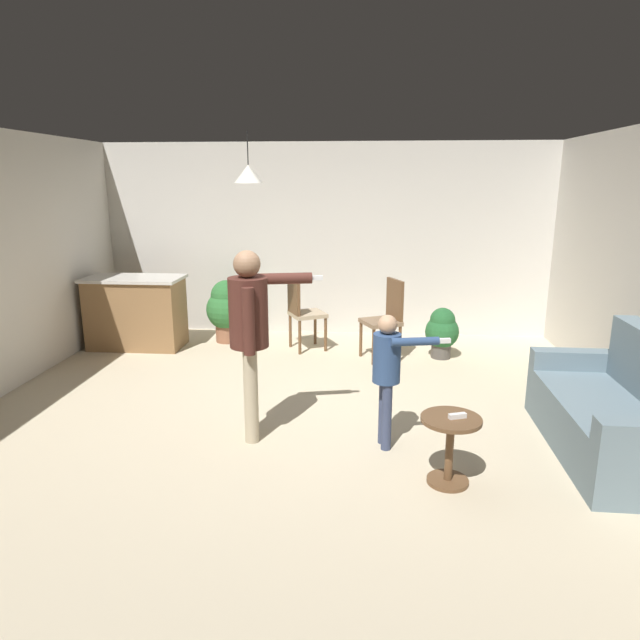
% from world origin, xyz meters
% --- Properties ---
extents(ground, '(7.68, 7.68, 0.00)m').
position_xyz_m(ground, '(0.00, 0.00, 0.00)').
color(ground, beige).
extents(wall_back, '(6.40, 0.10, 2.70)m').
position_xyz_m(wall_back, '(0.00, 3.20, 1.35)').
color(wall_back, beige).
rests_on(wall_back, ground).
extents(couch_floral, '(0.88, 1.81, 1.00)m').
position_xyz_m(couch_floral, '(2.64, -0.43, 0.33)').
color(couch_floral, slate).
rests_on(couch_floral, ground).
extents(kitchen_counter, '(1.26, 0.66, 0.95)m').
position_xyz_m(kitchen_counter, '(-2.45, 2.20, 0.48)').
color(kitchen_counter, olive).
rests_on(kitchen_counter, ground).
extents(side_table_by_couch, '(0.44, 0.44, 0.52)m').
position_xyz_m(side_table_by_couch, '(1.23, -1.02, 0.33)').
color(side_table_by_couch, brown).
rests_on(side_table_by_couch, ground).
extents(person_adult, '(0.76, 0.58, 1.63)m').
position_xyz_m(person_adult, '(-0.36, -0.38, 1.01)').
color(person_adult, tan).
rests_on(person_adult, ground).
extents(person_child, '(0.61, 0.32, 1.14)m').
position_xyz_m(person_child, '(0.78, -0.46, 0.71)').
color(person_child, '#384260').
rests_on(person_child, ground).
extents(dining_chair_by_counter, '(0.56, 0.56, 1.00)m').
position_xyz_m(dining_chair_by_counter, '(0.85, 1.97, 0.55)').
color(dining_chair_by_counter, brown).
rests_on(dining_chair_by_counter, ground).
extents(dining_chair_near_wall, '(0.57, 0.57, 1.00)m').
position_xyz_m(dining_chair_near_wall, '(-0.23, 2.25, 0.55)').
color(dining_chair_near_wall, brown).
rests_on(dining_chair_near_wall, ground).
extents(potted_plant_corner, '(0.42, 0.42, 0.64)m').
position_xyz_m(potted_plant_corner, '(1.55, 2.05, 0.35)').
color(potted_plant_corner, '#4C4742').
rests_on(potted_plant_corner, ground).
extents(potted_plant_by_wall, '(0.56, 0.56, 0.86)m').
position_xyz_m(potted_plant_by_wall, '(-1.31, 2.56, 0.47)').
color(potted_plant_by_wall, brown).
rests_on(potted_plant_by_wall, ground).
extents(spare_remote_on_table, '(0.13, 0.08, 0.04)m').
position_xyz_m(spare_remote_on_table, '(1.27, -1.03, 0.54)').
color(spare_remote_on_table, white).
rests_on(spare_remote_on_table, side_table_by_couch).
extents(ceiling_light_pendant, '(0.32, 0.32, 0.55)m').
position_xyz_m(ceiling_light_pendant, '(-0.72, 1.44, 2.25)').
color(ceiling_light_pendant, silver).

